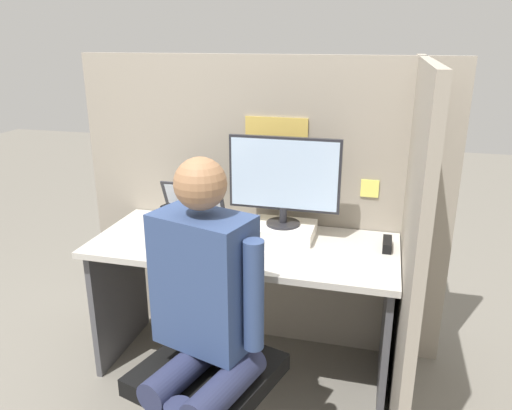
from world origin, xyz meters
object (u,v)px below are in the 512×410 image
at_px(paper_box, 283,231).
at_px(office_chair, 208,341).
at_px(laptop, 191,221).
at_px(stapler, 387,244).
at_px(carrot_toy, 241,258).
at_px(person, 204,315).
at_px(monitor, 284,178).

relative_size(paper_box, office_chair, 0.31).
relative_size(paper_box, laptop, 0.96).
relative_size(laptop, stapler, 2.41).
bearing_deg(paper_box, carrot_toy, -108.45).
xyz_separation_m(paper_box, carrot_toy, (-0.11, -0.34, -0.01)).
height_order(office_chair, person, person).
height_order(paper_box, carrot_toy, paper_box).
distance_m(office_chair, person, 0.28).
height_order(monitor, stapler, monitor).
bearing_deg(paper_box, monitor, 90.00).
distance_m(carrot_toy, office_chair, 0.39).
bearing_deg(carrot_toy, laptop, 138.49).
bearing_deg(carrot_toy, paper_box, 71.55).
xyz_separation_m(monitor, laptop, (-0.47, -0.03, -0.25)).
bearing_deg(laptop, carrot_toy, -41.51).
bearing_deg(carrot_toy, office_chair, -97.57).
bearing_deg(office_chair, stapler, 44.27).
relative_size(laptop, person, 0.25).
height_order(paper_box, office_chair, office_chair).
bearing_deg(stapler, monitor, 177.00).
bearing_deg(paper_box, person, -97.53).
bearing_deg(monitor, carrot_toy, -108.31).
height_order(stapler, person, person).
bearing_deg(carrot_toy, person, -89.32).
bearing_deg(monitor, laptop, -176.05).
bearing_deg(monitor, office_chair, -103.28).
height_order(monitor, carrot_toy, monitor).
xyz_separation_m(stapler, carrot_toy, (-0.61, -0.32, 0.00)).
bearing_deg(person, stapler, 52.80).
distance_m(carrot_toy, person, 0.48).
relative_size(paper_box, stapler, 2.31).
relative_size(monitor, stapler, 4.03).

